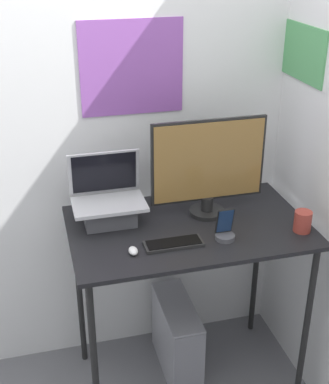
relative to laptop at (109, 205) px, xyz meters
The scene contains 9 objects.
wall_back 0.53m from the laptop, 40.86° to the left, with size 6.00×0.06×2.60m.
desk 0.40m from the laptop, 19.80° to the right, with size 1.07×0.66×0.93m.
laptop is the anchor object (origin of this frame).
monitor 0.48m from the laptop, ahead, with size 0.53×0.16×0.46m.
keyboard 0.36m from the laptop, 49.97° to the right, with size 0.25×0.09×0.02m.
mouse 0.30m from the laptop, 80.30° to the right, with size 0.04×0.06×0.03m.
cell_phone 0.53m from the laptop, 31.12° to the right, with size 0.08×0.08×0.14m.
computer_tower 0.87m from the laptop, ahead, with size 0.16×0.45×0.41m.
mug 0.86m from the laptop, 20.27° to the right, with size 0.08×0.08×0.10m.
Camera 1 is at (-0.64, -1.67, 2.11)m, focal length 50.00 mm.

